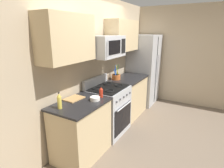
{
  "coord_description": "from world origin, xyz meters",
  "views": [
    {
      "loc": [
        -2.81,
        -1.02,
        1.94
      ],
      "look_at": [
        -0.08,
        0.52,
        1.03
      ],
      "focal_mm": 29.09,
      "sensor_mm": 36.0,
      "label": 1
    }
  ],
  "objects_px": {
    "range_oven": "(108,109)",
    "cutting_board": "(74,98)",
    "utensil_crock": "(116,76)",
    "bottle_oil": "(59,101)",
    "prep_bowl": "(95,98)",
    "microwave": "(107,47)",
    "bottle_hot_sauce": "(101,92)",
    "refrigerator": "(143,70)"
  },
  "relations": [
    {
      "from": "range_oven",
      "to": "bottle_oil",
      "type": "bearing_deg",
      "value": 174.79
    },
    {
      "from": "utensil_crock",
      "to": "microwave",
      "type": "bearing_deg",
      "value": -166.76
    },
    {
      "from": "refrigerator",
      "to": "prep_bowl",
      "type": "relative_size",
      "value": 11.83
    },
    {
      "from": "bottle_hot_sauce",
      "to": "range_oven",
      "type": "bearing_deg",
      "value": 17.26
    },
    {
      "from": "utensil_crock",
      "to": "bottle_oil",
      "type": "xyz_separation_m",
      "value": [
        -1.78,
        -0.07,
        0.04
      ]
    },
    {
      "from": "bottle_oil",
      "to": "prep_bowl",
      "type": "xyz_separation_m",
      "value": [
        0.5,
        -0.25,
        -0.08
      ]
    },
    {
      "from": "prep_bowl",
      "to": "bottle_oil",
      "type": "bearing_deg",
      "value": 153.82
    },
    {
      "from": "utensil_crock",
      "to": "range_oven",
      "type": "bearing_deg",
      "value": -164.45
    },
    {
      "from": "range_oven",
      "to": "utensil_crock",
      "type": "xyz_separation_m",
      "value": [
        0.64,
        0.18,
        0.5
      ]
    },
    {
      "from": "bottle_oil",
      "to": "bottle_hot_sauce",
      "type": "height_order",
      "value": "bottle_oil"
    },
    {
      "from": "cutting_board",
      "to": "utensil_crock",
      "type": "bearing_deg",
      "value": -0.14
    },
    {
      "from": "range_oven",
      "to": "prep_bowl",
      "type": "xyz_separation_m",
      "value": [
        -0.64,
        -0.14,
        0.47
      ]
    },
    {
      "from": "range_oven",
      "to": "prep_bowl",
      "type": "relative_size",
      "value": 6.95
    },
    {
      "from": "microwave",
      "to": "cutting_board",
      "type": "height_order",
      "value": "microwave"
    },
    {
      "from": "range_oven",
      "to": "bottle_hot_sauce",
      "type": "xyz_separation_m",
      "value": [
        -0.48,
        -0.15,
        0.52
      ]
    },
    {
      "from": "refrigerator",
      "to": "cutting_board",
      "type": "distance_m",
      "value": 2.63
    },
    {
      "from": "range_oven",
      "to": "cutting_board",
      "type": "bearing_deg",
      "value": 166.51
    },
    {
      "from": "bottle_oil",
      "to": "range_oven",
      "type": "bearing_deg",
      "value": -5.21
    },
    {
      "from": "refrigerator",
      "to": "bottle_hot_sauce",
      "type": "height_order",
      "value": "refrigerator"
    },
    {
      "from": "range_oven",
      "to": "bottle_oil",
      "type": "distance_m",
      "value": 1.27
    },
    {
      "from": "bottle_oil",
      "to": "prep_bowl",
      "type": "distance_m",
      "value": 0.56
    },
    {
      "from": "utensil_crock",
      "to": "bottle_hot_sauce",
      "type": "xyz_separation_m",
      "value": [
        -1.12,
        -0.33,
        0.02
      ]
    },
    {
      "from": "range_oven",
      "to": "cutting_board",
      "type": "height_order",
      "value": "range_oven"
    },
    {
      "from": "range_oven",
      "to": "refrigerator",
      "type": "height_order",
      "value": "refrigerator"
    },
    {
      "from": "utensil_crock",
      "to": "bottle_oil",
      "type": "distance_m",
      "value": 1.78
    },
    {
      "from": "microwave",
      "to": "bottle_hot_sauce",
      "type": "xyz_separation_m",
      "value": [
        -0.48,
        -0.18,
        -0.69
      ]
    },
    {
      "from": "bottle_oil",
      "to": "bottle_hot_sauce",
      "type": "relative_size",
      "value": 1.29
    },
    {
      "from": "cutting_board",
      "to": "prep_bowl",
      "type": "xyz_separation_m",
      "value": [
        0.12,
        -0.32,
        0.02
      ]
    },
    {
      "from": "range_oven",
      "to": "cutting_board",
      "type": "xyz_separation_m",
      "value": [
        -0.76,
        0.18,
        0.44
      ]
    },
    {
      "from": "refrigerator",
      "to": "cutting_board",
      "type": "xyz_separation_m",
      "value": [
        -2.62,
        0.2,
        -0.01
      ]
    },
    {
      "from": "refrigerator",
      "to": "cutting_board",
      "type": "bearing_deg",
      "value": 175.65
    },
    {
      "from": "range_oven",
      "to": "microwave",
      "type": "bearing_deg",
      "value": 90.04
    },
    {
      "from": "microwave",
      "to": "bottle_hot_sauce",
      "type": "height_order",
      "value": "microwave"
    },
    {
      "from": "prep_bowl",
      "to": "utensil_crock",
      "type": "bearing_deg",
      "value": 14.0
    },
    {
      "from": "utensil_crock",
      "to": "cutting_board",
      "type": "distance_m",
      "value": 1.4
    },
    {
      "from": "refrigerator",
      "to": "prep_bowl",
      "type": "bearing_deg",
      "value": -177.17
    },
    {
      "from": "microwave",
      "to": "bottle_hot_sauce",
      "type": "bearing_deg",
      "value": -159.77
    },
    {
      "from": "cutting_board",
      "to": "prep_bowl",
      "type": "bearing_deg",
      "value": -69.87
    },
    {
      "from": "refrigerator",
      "to": "bottle_oil",
      "type": "bearing_deg",
      "value": 177.69
    },
    {
      "from": "utensil_crock",
      "to": "cutting_board",
      "type": "xyz_separation_m",
      "value": [
        -1.4,
        0.0,
        -0.06
      ]
    },
    {
      "from": "refrigerator",
      "to": "cutting_board",
      "type": "relative_size",
      "value": 6.25
    },
    {
      "from": "microwave",
      "to": "utensil_crock",
      "type": "bearing_deg",
      "value": 13.24
    }
  ]
}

